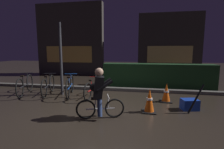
{
  "coord_description": "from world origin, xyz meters",
  "views": [
    {
      "loc": [
        1.13,
        -4.54,
        1.65
      ],
      "look_at": [
        0.2,
        0.6,
        0.9
      ],
      "focal_mm": 26.81,
      "sensor_mm": 36.0,
      "label": 1
    }
  ],
  "objects_px": {
    "parked_bike_center_left": "(70,86)",
    "blue_crate": "(190,104)",
    "parked_bike_leftmost": "(25,85)",
    "traffic_cone_near": "(149,101)",
    "parked_bike_left_mid": "(48,85)",
    "street_post": "(61,59)",
    "cyclist": "(99,93)",
    "closed_umbrella": "(196,99)",
    "traffic_cone_far": "(166,93)",
    "parked_bike_center_right": "(93,88)"
  },
  "relations": [
    {
      "from": "parked_bike_left_mid",
      "to": "traffic_cone_near",
      "type": "xyz_separation_m",
      "value": [
        3.7,
        -1.23,
        -0.04
      ]
    },
    {
      "from": "parked_bike_leftmost",
      "to": "closed_umbrella",
      "type": "distance_m",
      "value": 5.85
    },
    {
      "from": "traffic_cone_near",
      "to": "cyclist",
      "type": "distance_m",
      "value": 1.41
    },
    {
      "from": "traffic_cone_near",
      "to": "blue_crate",
      "type": "distance_m",
      "value": 1.21
    },
    {
      "from": "closed_umbrella",
      "to": "cyclist",
      "type": "bearing_deg",
      "value": 176.01
    },
    {
      "from": "parked_bike_left_mid",
      "to": "traffic_cone_near",
      "type": "height_order",
      "value": "parked_bike_left_mid"
    },
    {
      "from": "street_post",
      "to": "parked_bike_center_left",
      "type": "xyz_separation_m",
      "value": [
        0.37,
        -0.1,
        -0.97
      ]
    },
    {
      "from": "traffic_cone_far",
      "to": "closed_umbrella",
      "type": "height_order",
      "value": "closed_umbrella"
    },
    {
      "from": "traffic_cone_near",
      "to": "cyclist",
      "type": "height_order",
      "value": "cyclist"
    },
    {
      "from": "traffic_cone_far",
      "to": "parked_bike_left_mid",
      "type": "bearing_deg",
      "value": 177.55
    },
    {
      "from": "street_post",
      "to": "traffic_cone_near",
      "type": "relative_size",
      "value": 4.12
    },
    {
      "from": "parked_bike_center_left",
      "to": "parked_bike_center_right",
      "type": "height_order",
      "value": "parked_bike_center_left"
    },
    {
      "from": "street_post",
      "to": "parked_bike_left_mid",
      "type": "bearing_deg",
      "value": -172.9
    },
    {
      "from": "parked_bike_leftmost",
      "to": "parked_bike_left_mid",
      "type": "height_order",
      "value": "parked_bike_leftmost"
    },
    {
      "from": "cyclist",
      "to": "parked_bike_leftmost",
      "type": "bearing_deg",
      "value": 135.56
    },
    {
      "from": "traffic_cone_far",
      "to": "blue_crate",
      "type": "bearing_deg",
      "value": -49.84
    },
    {
      "from": "parked_bike_center_right",
      "to": "traffic_cone_far",
      "type": "distance_m",
      "value": 2.48
    },
    {
      "from": "street_post",
      "to": "traffic_cone_near",
      "type": "xyz_separation_m",
      "value": [
        3.17,
        -1.3,
        -1.02
      ]
    },
    {
      "from": "parked_bike_center_right",
      "to": "blue_crate",
      "type": "height_order",
      "value": "parked_bike_center_right"
    },
    {
      "from": "traffic_cone_near",
      "to": "cyclist",
      "type": "bearing_deg",
      "value": -153.22
    },
    {
      "from": "cyclist",
      "to": "street_post",
      "type": "bearing_deg",
      "value": 118.02
    },
    {
      "from": "traffic_cone_far",
      "to": "parked_bike_leftmost",
      "type": "bearing_deg",
      "value": 179.54
    },
    {
      "from": "parked_bike_left_mid",
      "to": "parked_bike_center_left",
      "type": "height_order",
      "value": "parked_bike_center_left"
    },
    {
      "from": "parked_bike_center_left",
      "to": "traffic_cone_near",
      "type": "relative_size",
      "value": 2.57
    },
    {
      "from": "street_post",
      "to": "cyclist",
      "type": "bearing_deg",
      "value": -44.63
    },
    {
      "from": "parked_bike_left_mid",
      "to": "blue_crate",
      "type": "bearing_deg",
      "value": -114.95
    },
    {
      "from": "cyclist",
      "to": "closed_umbrella",
      "type": "height_order",
      "value": "cyclist"
    },
    {
      "from": "parked_bike_center_left",
      "to": "traffic_cone_near",
      "type": "xyz_separation_m",
      "value": [
        2.8,
        -1.2,
        -0.04
      ]
    },
    {
      "from": "parked_bike_leftmost",
      "to": "traffic_cone_near",
      "type": "bearing_deg",
      "value": -122.0
    },
    {
      "from": "parked_bike_left_mid",
      "to": "closed_umbrella",
      "type": "relative_size",
      "value": 1.93
    },
    {
      "from": "parked_bike_leftmost",
      "to": "blue_crate",
      "type": "xyz_separation_m",
      "value": [
        5.7,
        -0.69,
        -0.21
      ]
    },
    {
      "from": "street_post",
      "to": "traffic_cone_far",
      "type": "relative_size",
      "value": 4.47
    },
    {
      "from": "street_post",
      "to": "parked_bike_center_left",
      "type": "height_order",
      "value": "street_post"
    },
    {
      "from": "parked_bike_left_mid",
      "to": "traffic_cone_far",
      "type": "height_order",
      "value": "parked_bike_left_mid"
    },
    {
      "from": "parked_bike_center_left",
      "to": "blue_crate",
      "type": "xyz_separation_m",
      "value": [
        3.93,
        -0.8,
        -0.21
      ]
    },
    {
      "from": "cyclist",
      "to": "closed_umbrella",
      "type": "bearing_deg",
      "value": 0.21
    },
    {
      "from": "street_post",
      "to": "traffic_cone_far",
      "type": "xyz_separation_m",
      "value": [
        3.75,
        -0.25,
        -1.04
      ]
    },
    {
      "from": "parked_bike_center_left",
      "to": "cyclist",
      "type": "xyz_separation_m",
      "value": [
        1.58,
        -1.82,
        0.27
      ]
    },
    {
      "from": "street_post",
      "to": "parked_bike_leftmost",
      "type": "height_order",
      "value": "street_post"
    },
    {
      "from": "parked_bike_leftmost",
      "to": "parked_bike_left_mid",
      "type": "relative_size",
      "value": 1.01
    },
    {
      "from": "cyclist",
      "to": "blue_crate",
      "type": "bearing_deg",
      "value": 6.08
    },
    {
      "from": "street_post",
      "to": "cyclist",
      "type": "xyz_separation_m",
      "value": [
        1.94,
        -1.92,
        -0.7
      ]
    },
    {
      "from": "parked_bike_leftmost",
      "to": "closed_umbrella",
      "type": "relative_size",
      "value": 1.94
    },
    {
      "from": "parked_bike_left_mid",
      "to": "cyclist",
      "type": "height_order",
      "value": "cyclist"
    },
    {
      "from": "street_post",
      "to": "parked_bike_leftmost",
      "type": "bearing_deg",
      "value": -171.59
    },
    {
      "from": "traffic_cone_far",
      "to": "blue_crate",
      "type": "xyz_separation_m",
      "value": [
        0.55,
        -0.65,
        -0.14
      ]
    },
    {
      "from": "street_post",
      "to": "cyclist",
      "type": "relative_size",
      "value": 2.13
    },
    {
      "from": "parked_bike_leftmost",
      "to": "blue_crate",
      "type": "height_order",
      "value": "parked_bike_leftmost"
    },
    {
      "from": "blue_crate",
      "to": "closed_umbrella",
      "type": "xyz_separation_m",
      "value": [
        0.08,
        -0.25,
        0.24
      ]
    },
    {
      "from": "parked_bike_leftmost",
      "to": "traffic_cone_far",
      "type": "xyz_separation_m",
      "value": [
        5.15,
        -0.04,
        -0.07
      ]
    }
  ]
}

